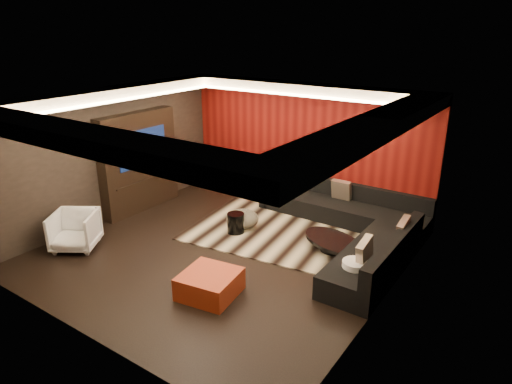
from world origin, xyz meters
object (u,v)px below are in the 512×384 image
Objects in this scene: armchair at (75,230)px; sectional_sofa at (353,226)px; orange_ottoman at (210,284)px; drum_stool at (236,223)px; white_side_table at (354,275)px; coffee_table at (333,245)px.

sectional_sofa is (4.10, 3.35, -0.10)m from armchair.
drum_stool is at bearing 116.48° from orange_ottoman.
armchair is 5.30m from sectional_sofa.
white_side_table is at bearing 38.20° from orange_ottoman.
white_side_table is at bearing -50.25° from coffee_table.
drum_stool is 2.85m from white_side_table.
sectional_sofa is (1.02, 3.14, 0.08)m from orange_ottoman.
orange_ottoman is (-0.95, -2.41, 0.06)m from coffee_table.
armchair reaches higher than coffee_table.
coffee_table is 0.74m from sectional_sofa.
drum_stool is 0.81× the size of white_side_table.
armchair reaches higher than orange_ottoman.
orange_ottoman is (-1.79, -1.41, -0.07)m from white_side_table.
white_side_table is 0.14× the size of sectional_sofa.
sectional_sofa is at bearing 84.56° from coffee_table.
white_side_table is 5.13m from armchair.
sectional_sofa is (0.07, 0.73, 0.13)m from coffee_table.
white_side_table is (2.79, -0.60, 0.03)m from drum_stool.
sectional_sofa reaches higher than white_side_table.
coffee_table is 2.59× the size of white_side_table.
white_side_table is 2.27m from orange_ottoman.
white_side_table is 1.89m from sectional_sofa.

